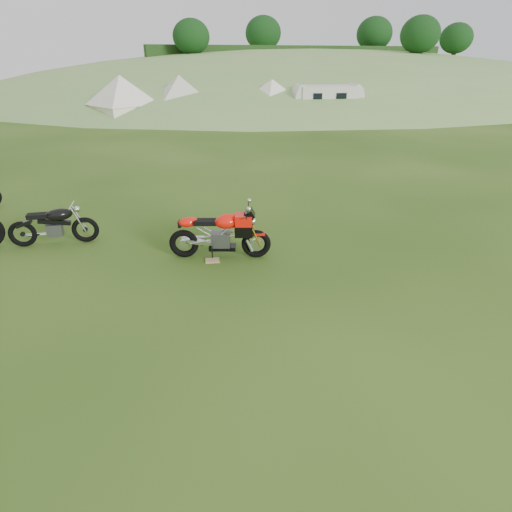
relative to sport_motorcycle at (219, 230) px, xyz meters
name	(u,v)px	position (x,y,z in m)	size (l,w,h in m)	color
ground	(276,303)	(0.22, -1.97, -0.55)	(120.00, 120.00, 0.00)	#25460F
hillside	(308,88)	(24.22, 38.03, -0.55)	(80.00, 64.00, 8.00)	#719F51
hedgerow	(308,88)	(24.22, 38.03, -0.55)	(36.00, 1.20, 8.60)	black
sport_motorcycle	(219,230)	(0.00, 0.00, 0.00)	(1.85, 0.46, 1.11)	red
plywood_board	(212,260)	(-0.20, -0.11, -0.54)	(0.27, 0.21, 0.02)	#D1B96E
vintage_moto_b	(53,224)	(-2.89, 1.95, -0.11)	(1.69, 0.39, 0.89)	black
tent_left	(122,97)	(1.14, 19.77, 0.71)	(2.92, 2.92, 2.53)	white
tent_mid	(180,95)	(4.58, 19.90, 0.69)	(2.87, 2.87, 2.49)	beige
tent_right	(272,97)	(9.53, 17.37, 0.62)	(2.70, 2.70, 2.34)	white
caravan	(326,102)	(12.27, 15.58, 0.40)	(4.07, 1.82, 1.91)	silver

